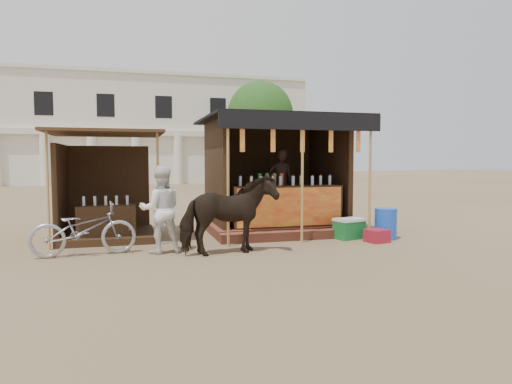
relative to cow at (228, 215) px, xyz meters
The scene contains 11 objects.
ground 1.31m from the cow, 45.21° to the right, with size 120.00×120.00×0.00m, color #846B4C.
main_stall 3.16m from the cow, 55.59° to the left, with size 3.60×3.61×2.78m.
secondary_stall 3.45m from the cow, 134.26° to the left, with size 2.40×2.40×2.38m.
cow is the anchor object (origin of this frame).
motorbike 2.67m from the cow, 166.21° to the left, with size 0.65×1.86×0.98m, color #A09FA8.
bystander 1.31m from the cow, 156.37° to the left, with size 0.80×0.63×1.65m, color white.
blue_barrel 3.82m from the cow, 10.84° to the left, with size 0.48×0.48×0.69m, color blue.
red_crate 3.41m from the cow, ahead, with size 0.42×0.41×0.28m, color maroon.
cooler 3.15m from the cow, 17.90° to the left, with size 0.73×0.59×0.46m.
background_building 29.38m from the cow, 92.43° to the left, with size 26.00×7.45×8.18m.
tree 22.70m from the cow, 72.91° to the left, with size 4.50×4.40×7.00m.
Camera 1 is at (-2.53, -7.45, 1.76)m, focal length 32.00 mm.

